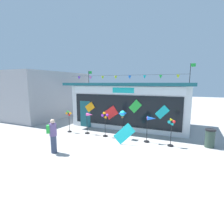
% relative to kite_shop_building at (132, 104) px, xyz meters
% --- Properties ---
extents(ground_plane, '(80.00, 80.00, 0.00)m').
position_rel_kite_shop_building_xyz_m(ground_plane, '(0.77, -5.72, -1.72)').
color(ground_plane, '#9E9B99').
extents(kite_shop_building, '(9.07, 5.06, 4.70)m').
position_rel_kite_shop_building_xyz_m(kite_shop_building, '(0.00, 0.00, 0.00)').
color(kite_shop_building, silver).
rests_on(kite_shop_building, ground_plane).
extents(wind_spinner_far_left, '(0.38, 0.28, 1.52)m').
position_rel_kite_shop_building_xyz_m(wind_spinner_far_left, '(-3.29, -3.90, -0.69)').
color(wind_spinner_far_left, black).
rests_on(wind_spinner_far_left, ground_plane).
extents(wind_spinner_left, '(0.58, 0.31, 1.42)m').
position_rel_kite_shop_building_xyz_m(wind_spinner_left, '(-1.81, -3.69, -0.71)').
color(wind_spinner_left, black).
rests_on(wind_spinner_left, ground_plane).
extents(wind_spinner_center_left, '(0.43, 0.31, 1.60)m').
position_rel_kite_shop_building_xyz_m(wind_spinner_center_left, '(-0.56, -3.79, -0.60)').
color(wind_spinner_center_left, black).
rests_on(wind_spinner_center_left, ground_plane).
extents(wind_spinner_center_right, '(0.35, 0.35, 1.73)m').
position_rel_kite_shop_building_xyz_m(wind_spinner_center_right, '(0.57, -3.64, -0.37)').
color(wind_spinner_center_right, black).
rests_on(wind_spinner_center_right, ground_plane).
extents(wind_spinner_right, '(0.65, 0.35, 1.53)m').
position_rel_kite_shop_building_xyz_m(wind_spinner_right, '(2.28, -3.73, -0.59)').
color(wind_spinner_right, black).
rests_on(wind_spinner_right, ground_plane).
extents(wind_spinner_far_right, '(0.40, 0.32, 1.54)m').
position_rel_kite_shop_building_xyz_m(wind_spinner_far_right, '(3.44, -3.88, -0.69)').
color(wind_spinner_far_right, black).
rests_on(wind_spinner_far_right, ground_plane).
extents(person_near_camera, '(0.48, 0.42, 1.68)m').
position_rel_kite_shop_building_xyz_m(person_near_camera, '(-1.66, -7.18, -0.83)').
color(person_near_camera, '#333D56').
rests_on(person_near_camera, ground_plane).
extents(trash_bin, '(0.52, 0.52, 0.98)m').
position_rel_kite_shop_building_xyz_m(trash_bin, '(5.33, -3.15, -1.22)').
color(trash_bin, '#2D4238').
rests_on(trash_bin, ground_plane).
extents(display_kite_on_ground, '(1.22, 0.26, 1.22)m').
position_rel_kite_shop_building_xyz_m(display_kite_on_ground, '(1.06, -4.63, -1.11)').
color(display_kite_on_ground, '#19B7BC').
rests_on(display_kite_on_ground, ground_plane).
extents(neighbour_building, '(7.19, 8.61, 4.41)m').
position_rel_kite_shop_building_xyz_m(neighbour_building, '(-10.54, 0.36, 0.49)').
color(neighbour_building, '#99999E').
rests_on(neighbour_building, ground_plane).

